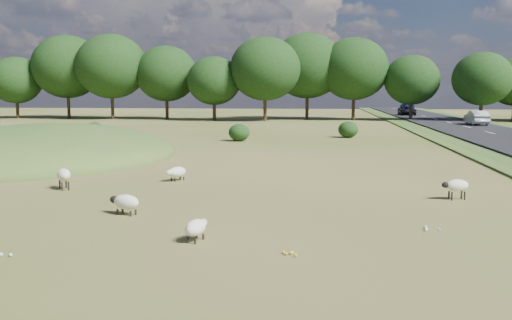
{
  "coord_description": "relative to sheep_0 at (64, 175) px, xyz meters",
  "views": [
    {
      "loc": [
        4.65,
        -20.66,
        4.08
      ],
      "look_at": [
        2.0,
        4.0,
        1.0
      ],
      "focal_mm": 40.0,
      "sensor_mm": 36.0,
      "label": 1
    }
  ],
  "objects": [
    {
      "name": "car_3",
      "position": [
        27.55,
        90.46,
        0.42
      ],
      "size": [
        2.16,
        5.31,
        1.54
      ],
      "primitive_type": "imported",
      "rotation": [
        0.0,
        0.0,
        3.14
      ],
      "color": "navy",
      "rests_on": "road"
    },
    {
      "name": "sheep_2",
      "position": [
        15.47,
        -0.56,
        -0.07
      ],
      "size": [
        1.1,
        0.69,
        0.77
      ],
      "rotation": [
        0.0,
        0.0,
        3.42
      ],
      "color": "beige",
      "rests_on": "ground"
    },
    {
      "name": "shrubs",
      "position": [
        4.08,
        25.14,
        0.07
      ],
      "size": [
        23.75,
        5.92,
        1.39
      ],
      "color": "black",
      "rests_on": "ground"
    },
    {
      "name": "ground",
      "position": [
        5.65,
        18.58,
        -0.6
      ],
      "size": [
        160.0,
        160.0,
        0.0
      ],
      "primitive_type": "plane",
      "color": "#415219",
      "rests_on": "ground"
    },
    {
      "name": "sheep_0",
      "position": [
        0.0,
        0.0,
        0.0
      ],
      "size": [
        0.99,
        1.2,
        0.86
      ],
      "rotation": [
        0.0,
        0.0,
        2.17
      ],
      "color": "beige",
      "rests_on": "ground"
    },
    {
      "name": "mound",
      "position": [
        -6.35,
        10.58,
        -0.6
      ],
      "size": [
        16.0,
        20.0,
        4.0
      ],
      "primitive_type": "ellipsoid",
      "color": "#33561E",
      "rests_on": "ground"
    },
    {
      "name": "road",
      "position": [
        25.65,
        28.58,
        -0.48
      ],
      "size": [
        8.0,
        150.0,
        0.25
      ],
      "primitive_type": "cube",
      "color": "black",
      "rests_on": "ground"
    },
    {
      "name": "car_0",
      "position": [
        27.55,
        42.12,
        0.42
      ],
      "size": [
        1.64,
        4.69,
        1.55
      ],
      "primitive_type": "imported",
      "rotation": [
        0.0,
        0.0,
        3.14
      ],
      "color": "#9FA1A7",
      "rests_on": "road"
    },
    {
      "name": "sheep_6",
      "position": [
        4.08,
        2.61,
        -0.2
      ],
      "size": [
        0.91,
        1.12,
        0.64
      ],
      "rotation": [
        0.0,
        0.0,
        4.13
      ],
      "color": "beige",
      "rests_on": "ground"
    },
    {
      "name": "car_5",
      "position": [
        23.75,
        65.87,
        0.32
      ],
      "size": [
        2.23,
        4.83,
        1.34
      ],
      "primitive_type": "imported",
      "color": "black",
      "rests_on": "road"
    },
    {
      "name": "sheep_4",
      "position": [
        7.08,
        -7.3,
        -0.23
      ],
      "size": [
        0.65,
        1.08,
        0.6
      ],
      "rotation": [
        0.0,
        0.0,
        1.32
      ],
      "color": "beige",
      "rests_on": "ground"
    },
    {
      "name": "treeline",
      "position": [
        4.59,
        54.02,
        5.96
      ],
      "size": [
        96.28,
        14.66,
        11.7
      ],
      "color": "black",
      "rests_on": "ground"
    },
    {
      "name": "sheep_3",
      "position": [
        4.09,
        -4.33,
        -0.18
      ],
      "size": [
        1.21,
        0.84,
        0.67
      ],
      "rotation": [
        0.0,
        0.0,
        2.75
      ],
      "color": "beige",
      "rests_on": "ground"
    }
  ]
}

